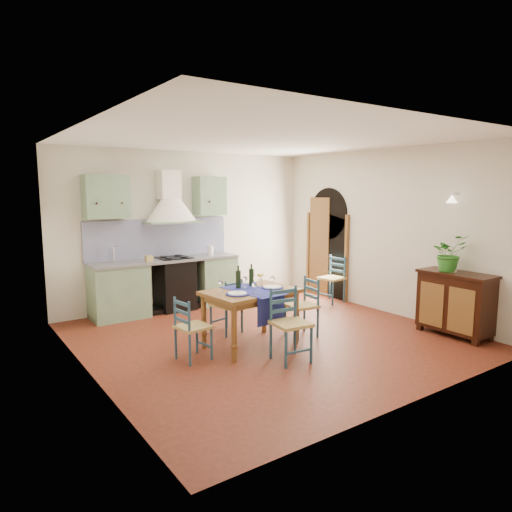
# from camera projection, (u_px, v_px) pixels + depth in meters

# --- Properties ---
(floor) EXTENTS (5.00, 5.00, 0.00)m
(floor) POSITION_uv_depth(u_px,v_px,m) (268.00, 336.00, 6.62)
(floor) COLOR #421E0E
(floor) RESTS_ON ground
(back_wall) EXTENTS (5.00, 0.96, 2.80)m
(back_wall) POSITION_uv_depth(u_px,v_px,m) (170.00, 250.00, 8.07)
(back_wall) COLOR beige
(back_wall) RESTS_ON ground
(right_wall) EXTENTS (0.26, 5.00, 2.80)m
(right_wall) POSITION_uv_depth(u_px,v_px,m) (373.00, 234.00, 8.06)
(right_wall) COLOR beige
(right_wall) RESTS_ON ground
(left_wall) EXTENTS (0.04, 5.00, 2.80)m
(left_wall) POSITION_uv_depth(u_px,v_px,m) (85.00, 255.00, 5.01)
(left_wall) COLOR beige
(left_wall) RESTS_ON ground
(ceiling) EXTENTS (5.00, 5.00, 0.01)m
(ceiling) POSITION_uv_depth(u_px,v_px,m) (269.00, 138.00, 6.22)
(ceiling) COLOR white
(ceiling) RESTS_ON back_wall
(dining_table) EXTENTS (1.28, 0.98, 1.09)m
(dining_table) POSITION_uv_depth(u_px,v_px,m) (251.00, 297.00, 6.13)
(dining_table) COLOR brown
(dining_table) RESTS_ON ground
(chair_near) EXTENTS (0.47, 0.47, 0.91)m
(chair_near) POSITION_uv_depth(u_px,v_px,m) (290.00, 324.00, 5.63)
(chair_near) COLOR navy
(chair_near) RESTS_ON ground
(chair_far) EXTENTS (0.45, 0.45, 0.81)m
(chair_far) POSITION_uv_depth(u_px,v_px,m) (228.00, 305.00, 6.72)
(chair_far) COLOR navy
(chair_far) RESTS_ON ground
(chair_left) EXTENTS (0.41, 0.41, 0.80)m
(chair_left) POSITION_uv_depth(u_px,v_px,m) (191.00, 328.00, 5.65)
(chair_left) COLOR navy
(chair_left) RESTS_ON ground
(chair_right) EXTENTS (0.44, 0.44, 0.85)m
(chair_right) POSITION_uv_depth(u_px,v_px,m) (303.00, 306.00, 6.62)
(chair_right) COLOR navy
(chair_right) RESTS_ON ground
(chair_spare) EXTENTS (0.45, 0.45, 0.87)m
(chair_spare) POSITION_uv_depth(u_px,v_px,m) (332.00, 279.00, 8.61)
(chair_spare) COLOR navy
(chair_spare) RESTS_ON ground
(sideboard) EXTENTS (0.50, 1.05, 0.94)m
(sideboard) POSITION_uv_depth(u_px,v_px,m) (455.00, 301.00, 6.60)
(sideboard) COLOR black
(sideboard) RESTS_ON ground
(potted_plant) EXTENTS (0.58, 0.53, 0.53)m
(potted_plant) POSITION_uv_depth(u_px,v_px,m) (449.00, 253.00, 6.59)
(potted_plant) COLOR #277221
(potted_plant) RESTS_ON sideboard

